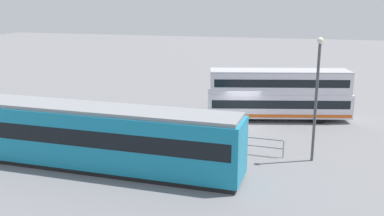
{
  "coord_description": "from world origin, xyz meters",
  "views": [
    {
      "loc": [
        -4.78,
        30.58,
        9.02
      ],
      "look_at": [
        2.77,
        3.73,
        2.07
      ],
      "focal_mm": 40.15,
      "sensor_mm": 36.0,
      "label": 1
    }
  ],
  "objects": [
    {
      "name": "tram_yellow",
      "position": [
        6.21,
        10.35,
        1.81
      ],
      "size": [
        16.06,
        3.07,
        3.5
      ],
      "color": "teal",
      "rests_on": "ground"
    },
    {
      "name": "street_lamp",
      "position": [
        -5.14,
        6.03,
        4.15
      ],
      "size": [
        0.36,
        0.36,
        7.12
      ],
      "color": "#4C4C51",
      "rests_on": "ground"
    },
    {
      "name": "double_decker_bus",
      "position": [
        -2.43,
        -2.53,
        2.0
      ],
      "size": [
        11.19,
        5.04,
        3.91
      ],
      "color": "silver",
      "rests_on": "ground"
    },
    {
      "name": "pedestrian_railing",
      "position": [
        0.69,
        5.77,
        0.74
      ],
      "size": [
        8.43,
        0.56,
        1.08
      ],
      "color": "gray",
      "rests_on": "ground"
    },
    {
      "name": "ground_plane",
      "position": [
        0.0,
        0.0,
        0.0
      ],
      "size": [
        160.0,
        160.0,
        0.0
      ],
      "primitive_type": "plane",
      "color": "slate"
    },
    {
      "name": "info_sign",
      "position": [
        5.9,
        6.7,
        1.53
      ],
      "size": [
        0.93,
        0.16,
        2.26
      ],
      "color": "slate",
      "rests_on": "ground"
    },
    {
      "name": "pedestrian_near_railing",
      "position": [
        3.19,
        4.3,
        0.98
      ],
      "size": [
        0.43,
        0.43,
        1.69
      ],
      "color": "black",
      "rests_on": "ground"
    }
  ]
}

